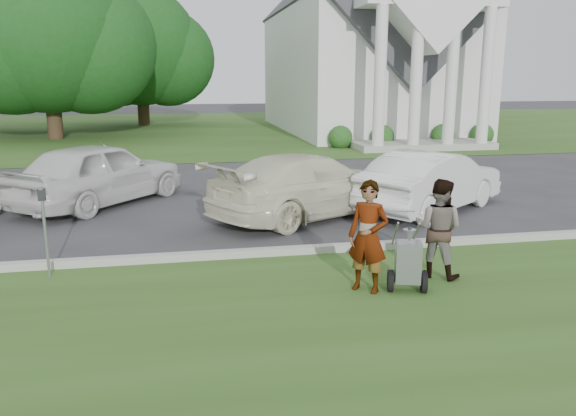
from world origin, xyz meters
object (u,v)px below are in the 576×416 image
object	(u,v)px
striping_cart	(408,263)
parking_meter_near	(44,222)
church	(366,27)
tree_back	(140,52)
car_b	(100,173)
car_d	(432,181)
person_left	(368,238)
person_right	(438,229)
car_c	(309,185)
tree_left	(46,36)

from	to	relation	value
striping_cart	parking_meter_near	bearing A→B (deg)	179.58
church	tree_back	distance (m)	14.77
church	car_b	xyz separation A→B (m)	(-12.66, -17.62, -5.14)
tree_back	car_d	world-z (taller)	tree_back
person_left	car_b	xyz separation A→B (m)	(-4.67, 6.89, -0.04)
tree_back	person_right	xyz separation A→B (m)	(6.32, -30.98, -3.93)
car_c	car_d	world-z (taller)	car_c
tree_left	parking_meter_near	world-z (taller)	tree_left
person_right	car_d	xyz separation A→B (m)	(1.89, 4.33, -0.07)
parking_meter_near	car_b	size ratio (longest dim) A/B	0.31
car_d	tree_back	bearing A→B (deg)	-17.99
tree_left	person_right	world-z (taller)	tree_left
parking_meter_near	car_b	world-z (taller)	car_b
car_b	parking_meter_near	bearing A→B (deg)	126.81
person_right	car_b	distance (m)	8.82
car_c	striping_cart	bearing A→B (deg)	154.22
parking_meter_near	car_b	bearing A→B (deg)	88.64
church	striping_cart	world-z (taller)	church
car_b	car_d	world-z (taller)	car_b
striping_cart	person_left	distance (m)	0.71
person_left	car_b	distance (m)	8.32
tree_back	person_right	world-z (taller)	tree_back
church	tree_left	size ratio (longest dim) A/B	2.27
tree_left	car_d	xyz separation A→B (m)	(12.21, -18.65, -4.39)
tree_left	tree_back	world-z (taller)	tree_left
person_right	car_c	xyz separation A→B (m)	(-1.11, 4.36, -0.07)
person_right	person_left	bearing A→B (deg)	58.30
car_c	person_left	bearing A→B (deg)	147.33
church	car_c	bearing A→B (deg)	-111.55
striping_cart	parking_meter_near	xyz separation A→B (m)	(-5.38, 1.64, 0.48)
striping_cart	parking_meter_near	distance (m)	5.65
car_b	church	bearing A→B (deg)	-87.54
tree_back	tree_left	bearing A→B (deg)	-116.57
car_c	car_d	bearing A→B (deg)	-120.95
tree_left	person_left	size ratio (longest dim) A/B	6.35
person_left	car_b	world-z (taller)	person_left
person_left	car_d	xyz separation A→B (m)	(3.19, 4.73, -0.12)
church	person_right	xyz separation A→B (m)	(-6.69, -24.10, -5.15)
person_left	car_d	distance (m)	5.70
person_left	car_d	size ratio (longest dim) A/B	0.38
tree_back	car_d	distance (m)	28.18
person_right	parking_meter_near	xyz separation A→B (m)	(-6.10, 1.11, 0.14)
church	tree_left	world-z (taller)	church
tree_back	car_c	xyz separation A→B (m)	(5.21, -26.62, -4.00)
car_c	car_d	distance (m)	3.00
person_right	car_d	size ratio (longest dim) A/B	0.36
car_b	person_right	bearing A→B (deg)	170.79
church	car_c	xyz separation A→B (m)	(-7.80, -19.75, -5.22)
person_left	parking_meter_near	bearing A→B (deg)	-157.12
parking_meter_near	car_d	size ratio (longest dim) A/B	0.34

